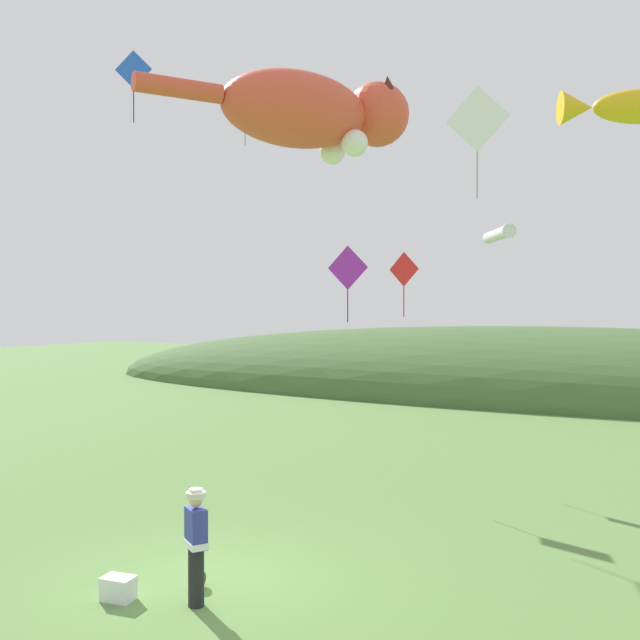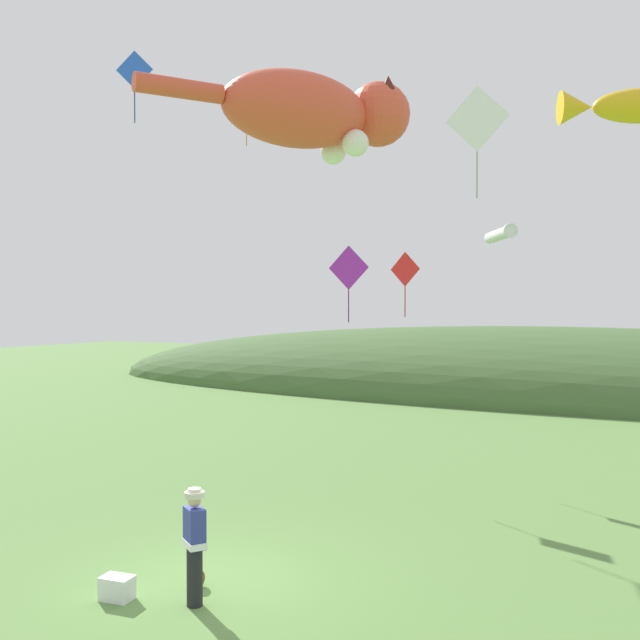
# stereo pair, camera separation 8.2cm
# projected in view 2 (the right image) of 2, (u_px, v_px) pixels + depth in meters

# --- Properties ---
(ground_plane) EXTENTS (120.00, 120.00, 0.00)m
(ground_plane) POSITION_uv_depth(u_px,v_px,m) (207.00, 582.00, 11.64)
(ground_plane) COLOR #5B8442
(distant_hill_ridge) EXTENTS (58.79, 15.90, 6.94)m
(distant_hill_ridge) POSITION_uv_depth(u_px,v_px,m) (579.00, 395.00, 36.17)
(distant_hill_ridge) COLOR #426033
(distant_hill_ridge) RESTS_ON ground
(festival_attendant) EXTENTS (0.49, 0.45, 1.77)m
(festival_attendant) POSITION_uv_depth(u_px,v_px,m) (195.00, 543.00, 10.70)
(festival_attendant) COLOR black
(festival_attendant) RESTS_ON ground
(kite_spool) EXTENTS (0.15, 0.27, 0.27)m
(kite_spool) POSITION_uv_depth(u_px,v_px,m) (196.00, 579.00, 11.42)
(kite_spool) COLOR olive
(kite_spool) RESTS_ON ground
(picnic_cooler) EXTENTS (0.53, 0.39, 0.36)m
(picnic_cooler) POSITION_uv_depth(u_px,v_px,m) (117.00, 588.00, 10.93)
(picnic_cooler) COLOR white
(picnic_cooler) RESTS_ON ground
(kite_giant_cat) EXTENTS (4.87, 6.63, 2.32)m
(kite_giant_cat) POSITION_uv_depth(u_px,v_px,m) (315.00, 113.00, 18.85)
(kite_giant_cat) COLOR #E04C33
(kite_fish_windsock) EXTENTS (2.36, 1.46, 0.71)m
(kite_fish_windsock) POSITION_uv_depth(u_px,v_px,m) (628.00, 106.00, 12.61)
(kite_fish_windsock) COLOR gold
(kite_tube_streamer) EXTENTS (1.53, 2.32, 0.44)m
(kite_tube_streamer) POSITION_uv_depth(u_px,v_px,m) (500.00, 234.00, 22.12)
(kite_tube_streamer) COLOR white
(kite_diamond_white) EXTENTS (1.26, 0.05, 2.16)m
(kite_diamond_white) POSITION_uv_depth(u_px,v_px,m) (477.00, 119.00, 13.67)
(kite_diamond_white) COLOR white
(kite_diamond_red) EXTENTS (1.01, 0.24, 1.93)m
(kite_diamond_red) POSITION_uv_depth(u_px,v_px,m) (405.00, 270.00, 21.09)
(kite_diamond_red) COLOR red
(kite_diamond_violet) EXTENTS (1.22, 0.04, 2.12)m
(kite_diamond_violet) POSITION_uv_depth(u_px,v_px,m) (349.00, 268.00, 19.61)
(kite_diamond_violet) COLOR purple
(kite_diamond_blue) EXTENTS (0.94, 0.41, 1.91)m
(kite_diamond_blue) POSITION_uv_depth(u_px,v_px,m) (135.00, 71.00, 18.95)
(kite_diamond_blue) COLOR blue
(kite_diamond_gold) EXTENTS (1.08, 0.66, 2.15)m
(kite_diamond_gold) POSITION_uv_depth(u_px,v_px,m) (247.00, 101.00, 24.12)
(kite_diamond_gold) COLOR yellow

